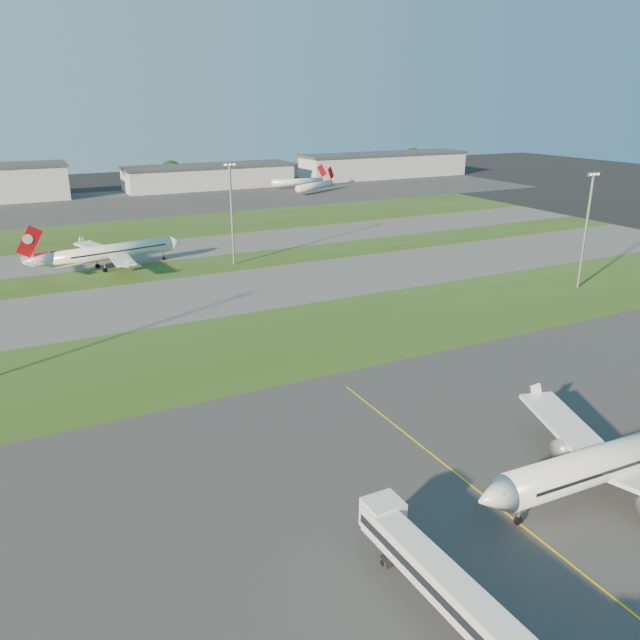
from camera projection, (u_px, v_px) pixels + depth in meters
ground at (445, 507)px, 65.69m from camera, size 700.00×700.00×0.00m
apron_near at (445, 507)px, 65.69m from camera, size 300.00×70.00×0.01m
grass_strip_a at (261, 344)px, 109.37m from camera, size 300.00×34.00×0.01m
taxiway_a at (205, 295)px, 137.10m from camera, size 300.00×32.00×0.01m
grass_strip_b at (175, 269)px, 158.10m from camera, size 300.00×18.00×0.01m
taxiway_b at (155, 251)px, 176.59m from camera, size 300.00×26.00×0.01m
grass_strip_c at (132, 231)px, 204.31m from camera, size 300.00×40.00×0.01m
apron_far at (103, 205)px, 254.72m from camera, size 400.00×80.00×0.01m
yellow_line at (482, 494)px, 67.83m from camera, size 0.25×60.00×0.02m
jet_bridge at (469, 609)px, 47.36m from camera, size 4.20×26.90×6.20m
airliner_parked at (620, 458)px, 66.98m from camera, size 37.81×32.05×11.79m
airliner_taxiing at (112, 252)px, 157.49m from camera, size 37.75×31.72×11.89m
mini_jet_near at (315, 186)px, 286.24m from camera, size 26.05×15.05×9.48m
mini_jet_far at (298, 182)px, 300.25m from camera, size 28.64×4.93×9.48m
light_mast_centre at (231, 207)px, 157.90m from camera, size 3.20×0.70×25.80m
light_mast_east at (587, 223)px, 137.79m from camera, size 3.20×0.70×25.80m
hangar_east at (210, 176)px, 301.57m from camera, size 81.60×23.00×11.20m
hangar_far_east at (384, 165)px, 344.00m from camera, size 96.90×23.00×13.20m
tree_mid_west at (40, 182)px, 278.67m from camera, size 9.90×9.90×10.80m
tree_mid_east at (171, 172)px, 306.52m from camera, size 11.55×11.55×12.60m
tree_east at (310, 167)px, 337.13m from camera, size 10.45×10.45×11.40m
tree_far_east at (413, 159)px, 370.00m from camera, size 12.65×12.65×13.80m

